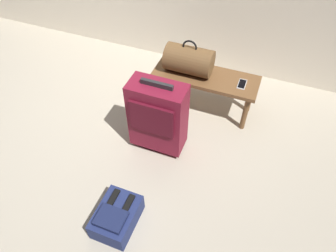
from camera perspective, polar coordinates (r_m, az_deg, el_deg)
name	(u,v)px	position (r m, az deg, el deg)	size (l,w,h in m)	color
ground_plane	(102,143)	(2.96, -12.06, -3.12)	(6.60, 6.60, 0.00)	#B2A893
bench	(205,81)	(3.01, 6.91, 8.26)	(1.00, 0.36, 0.42)	brown
duffel_bag_brown	(189,60)	(2.93, 3.89, 12.09)	(0.44, 0.26, 0.34)	brown
cell_phone	(242,84)	(2.92, 13.51, 7.54)	(0.07, 0.14, 0.01)	silver
suitcase_upright_burgundy	(158,116)	(2.61, -1.91, 1.85)	(0.47, 0.26, 0.74)	maroon
backpack_navy	(117,217)	(2.42, -9.48, -16.20)	(0.28, 0.38, 0.21)	navy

